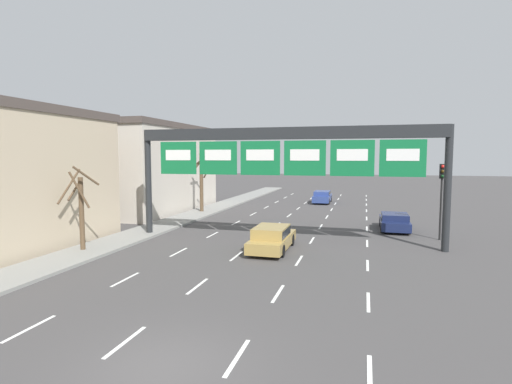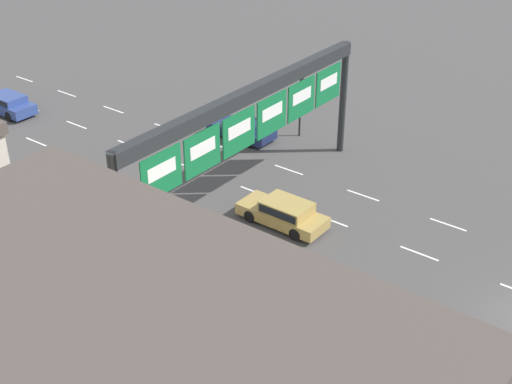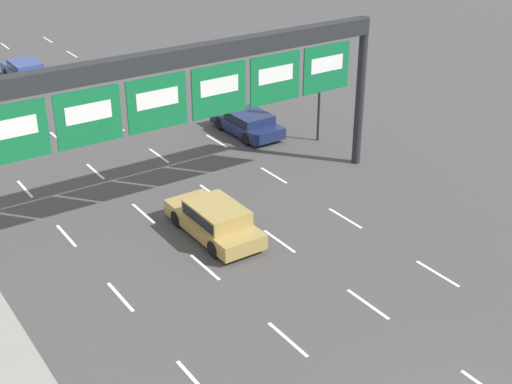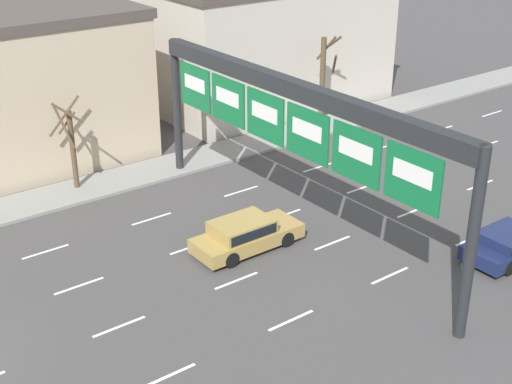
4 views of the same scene
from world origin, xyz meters
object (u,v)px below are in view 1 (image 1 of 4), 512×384
Objects in this scene: car_blue at (322,196)px; car_gold at (272,237)px; car_navy at (394,221)px; traffic_light_near_gantry at (442,186)px; tree_bare_second at (80,206)px; tree_bare_closest at (202,179)px; sign_gantry at (283,148)px.

car_gold reaches higher than car_blue.
car_navy is at bearing -66.74° from car_blue.
car_gold is 11.24m from traffic_light_near_gantry.
tree_bare_second is (-19.34, -8.58, -0.84)m from traffic_light_near_gantry.
car_blue is at bearing 89.21° from car_gold.
car_blue is at bearing 47.40° from tree_bare_closest.
tree_bare_second reaches higher than car_blue.
tree_bare_second is at bearing -146.12° from car_navy.
car_navy is at bearing -15.71° from tree_bare_closest.
traffic_light_near_gantry reaches higher than car_blue.
tree_bare_closest reaches higher than car_navy.
car_navy is 0.95× the size of tree_bare_second.
car_blue is at bearing 113.26° from car_navy.
sign_gantry is 4.05× the size of tree_bare_second.
car_gold is 0.87× the size of tree_bare_closest.
sign_gantry is 4.28× the size of car_navy.
tree_bare_closest is (-9.92, -10.79, 2.37)m from car_blue.
car_blue is at bearing 89.54° from sign_gantry.
tree_bare_closest is at bearing 158.83° from traffic_light_near_gantry.
tree_bare_closest reaches higher than tree_bare_second.
tree_bare_second is at bearing -91.01° from tree_bare_closest.
car_gold is 1.03× the size of tree_bare_second.
sign_gantry is 11.78m from tree_bare_second.
car_navy is 0.92× the size of car_gold.
sign_gantry is at bearing -138.65° from car_navy.
tree_bare_second is (-0.28, -15.96, -0.57)m from tree_bare_closest.
car_navy is at bearing 49.65° from car_gold.
tree_bare_second reaches higher than car_gold.
car_blue is at bearing 116.69° from traffic_light_near_gantry.
car_gold is (-6.96, -8.20, 0.07)m from car_navy.
car_navy is (6.81, 5.99, -5.04)m from sign_gantry.
traffic_light_near_gantry is at bearing 30.04° from car_gold.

